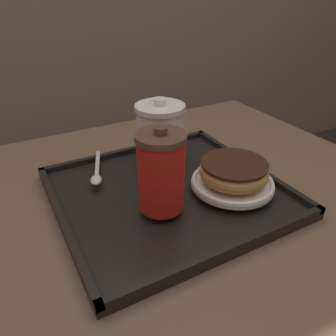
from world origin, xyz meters
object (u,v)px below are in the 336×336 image
Objects in this scene: donut_chocolate_glazed at (234,171)px; spoon at (97,175)px; coffee_cup_front at (161,172)px; coffee_cup_rear at (160,135)px.

donut_chocolate_glazed is 0.92× the size of spoon.
coffee_cup_front is 1.14× the size of donut_chocolate_glazed.
spoon is at bearing 144.38° from donut_chocolate_glazed.
donut_chocolate_glazed is 0.27m from spoon.
coffee_cup_front reaches higher than coffee_cup_rear.
donut_chocolate_glazed is (0.15, -0.01, -0.04)m from coffee_cup_front.
coffee_cup_rear is at bearing 105.24° from spoon.
spoon is at bearing 114.75° from coffee_cup_front.
donut_chocolate_glazed is at bearing 74.50° from spoon.
coffee_cup_front is 0.15m from coffee_cup_rear.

